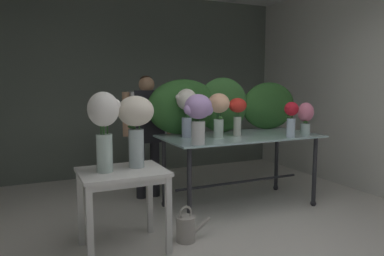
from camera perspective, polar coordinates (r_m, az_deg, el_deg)
name	(u,v)px	position (r m, az deg, el deg)	size (l,w,h in m)	color
ground_plane	(187,204)	(4.62, -0.70, -11.69)	(8.27, 8.27, 0.00)	silver
wall_back	(141,85)	(6.14, -7.94, 6.54)	(4.92, 0.12, 2.87)	slate
wall_right	(342,86)	(5.82, 22.08, 6.06)	(0.12, 3.88, 2.87)	silver
display_table_glass	(240,146)	(4.42, 7.39, -2.82)	(1.85, 0.93, 0.87)	#AACCCC
side_table_white	(122,181)	(3.33, -10.67, -8.04)	(0.74, 0.59, 0.73)	white
florist	(147,123)	(4.74, -6.90, 0.80)	(0.63, 0.24, 1.57)	#232328
foliage_backdrop	(220,106)	(4.62, 4.35, 3.38)	(2.09, 0.31, 0.68)	#2D6028
vase_ivory_snapdragons	(187,106)	(4.18, -0.78, 3.37)	(0.27, 0.23, 0.55)	silver
vase_peach_peonies	(219,109)	(4.16, 4.12, 2.99)	(0.28, 0.24, 0.50)	silver
vase_crimson_hydrangea	(291,117)	(4.32, 15.02, 1.65)	(0.17, 0.17, 0.40)	silver
vase_scarlet_lilies	(237,111)	(4.32, 7.02, 2.63)	(0.23, 0.21, 0.44)	silver
vase_lilac_freesia	(198,113)	(3.69, 1.00, 2.27)	(0.33, 0.27, 0.51)	silver
vase_rosy_dahlias	(306,116)	(4.55, 17.11, 1.75)	(0.20, 0.19, 0.39)	silver
vase_white_roses_tall	(104,122)	(3.20, -13.43, 0.90)	(0.27, 0.26, 0.69)	silver
vase_cream_lisianthus_tall	(136,121)	(3.33, -8.65, 1.14)	(0.32, 0.32, 0.64)	silver
watering_can	(186,228)	(3.60, -0.90, -15.17)	(0.35, 0.18, 0.34)	#B7B2A8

